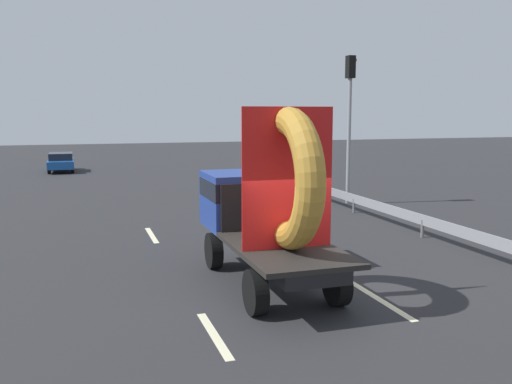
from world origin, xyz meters
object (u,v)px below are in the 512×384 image
traffic_light (350,109)px  oncoming_car (61,162)px  flatbed_truck (264,204)px  distant_sedan (266,186)px

traffic_light → oncoming_car: (-11.74, 17.32, -3.30)m
flatbed_truck → oncoming_car: bearing=100.6°
distant_sedan → oncoming_car: 18.06m
traffic_light → oncoming_car: traffic_light is taller
oncoming_car → traffic_light: bearing=-55.9°
flatbed_truck → oncoming_car: 26.89m
distant_sedan → oncoming_car: distant_sedan is taller
traffic_light → oncoming_car: 21.18m
traffic_light → distant_sedan: bearing=155.0°
flatbed_truck → traffic_light: 11.54m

